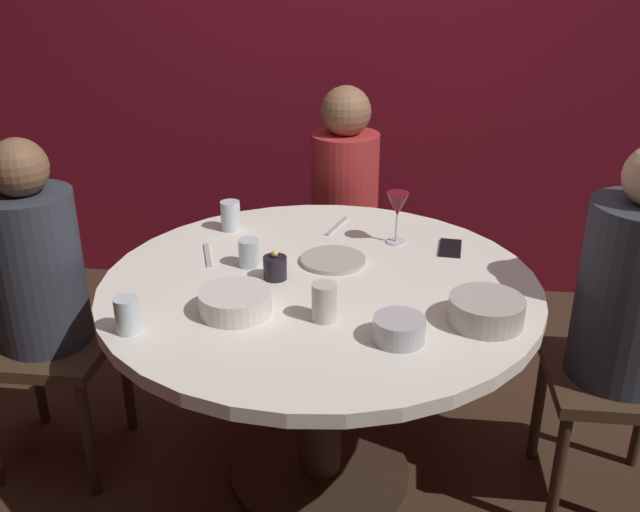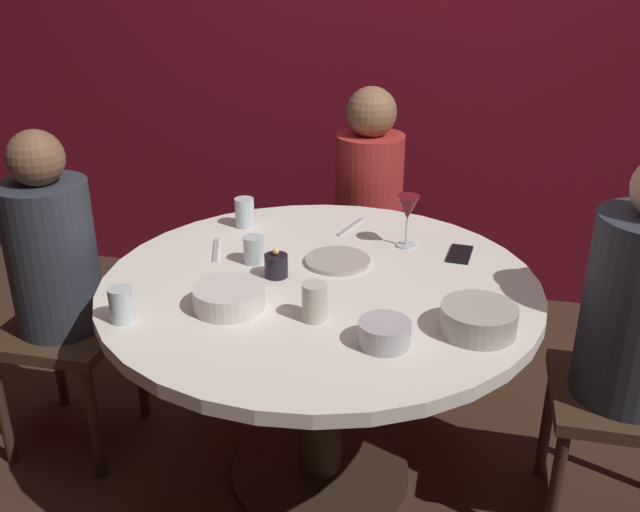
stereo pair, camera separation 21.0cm
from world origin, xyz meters
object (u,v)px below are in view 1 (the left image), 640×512
(seated_diner_back, at_px, (345,188))
(bowl_serving_large, at_px, (399,329))
(cell_phone, at_px, (450,248))
(cup_near_candle, at_px, (324,302))
(seated_diner_left, at_px, (38,275))
(bowl_small_white, at_px, (235,302))
(seated_diner_right, at_px, (631,299))
(dinner_plate, at_px, (333,260))
(cup_center_front, at_px, (127,315))
(bowl_salad_center, at_px, (486,311))
(cup_by_right_diner, at_px, (230,216))
(cup_by_left_diner, at_px, (249,253))
(dining_table, at_px, (320,325))
(wine_glass, at_px, (398,207))
(candle_holder, at_px, (275,267))

(seated_diner_back, height_order, bowl_serving_large, seated_diner_back)
(cell_phone, xyz_separation_m, cup_near_candle, (-0.36, -0.51, 0.05))
(seated_diner_left, relative_size, bowl_small_white, 5.73)
(seated_diner_right, xyz_separation_m, cup_near_candle, (-0.86, -0.23, 0.06))
(dinner_plate, bearing_deg, cup_center_front, -134.92)
(bowl_salad_center, xyz_separation_m, cup_center_front, (-0.93, -0.15, 0.01))
(seated_diner_right, bearing_deg, cup_center_front, 14.56)
(cup_near_candle, distance_m, cup_by_right_diner, 0.72)
(seated_diner_back, relative_size, cup_by_left_diner, 13.04)
(dining_table, bearing_deg, wine_glass, 54.86)
(dinner_plate, bearing_deg, bowl_serving_large, -65.17)
(seated_diner_back, height_order, wine_glass, seated_diner_back)
(seated_diner_back, xyz_separation_m, bowl_salad_center, (0.47, -1.14, 0.06))
(dining_table, distance_m, wine_glass, 0.48)
(wine_glass, bearing_deg, bowl_serving_large, -88.57)
(dining_table, bearing_deg, bowl_serving_large, -53.45)
(dining_table, xyz_separation_m, cup_near_candle, (0.04, -0.23, 0.21))
(cup_near_candle, bearing_deg, dinner_plate, 91.70)
(cell_phone, bearing_deg, cup_near_candle, -119.72)
(dinner_plate, height_order, cup_center_front, cup_center_front)
(cup_by_right_diner, height_order, cup_center_front, cup_by_right_diner)
(seated_diner_right, relative_size, cell_phone, 8.41)
(candle_holder, bearing_deg, cup_center_front, -132.48)
(candle_holder, distance_m, bowl_small_white, 0.23)
(cup_center_front, bearing_deg, cell_phone, 36.28)
(bowl_small_white, bearing_deg, cup_by_right_diner, 104.02)
(wine_glass, bearing_deg, cell_phone, -11.41)
(dining_table, bearing_deg, bowl_salad_center, -23.69)
(cup_by_right_diner, bearing_deg, cup_by_left_diner, -66.68)
(seated_diner_left, height_order, bowl_small_white, seated_diner_left)
(seated_diner_back, xyz_separation_m, candle_holder, (-0.13, -0.93, 0.06))
(seated_diner_back, distance_m, wine_glass, 0.68)
(dinner_plate, bearing_deg, bowl_salad_center, -37.74)
(bowl_salad_center, bearing_deg, cup_by_left_diner, 157.75)
(cup_center_front, bearing_deg, seated_diner_right, 14.56)
(bowl_serving_large, relative_size, cup_by_left_diner, 1.54)
(candle_holder, distance_m, wine_glass, 0.48)
(cell_phone, relative_size, bowl_salad_center, 0.70)
(wine_glass, relative_size, cup_by_left_diner, 2.03)
(dinner_plate, bearing_deg, cell_phone, 20.96)
(seated_diner_right, bearing_deg, cup_near_candle, 15.17)
(seated_diner_left, height_order, seated_diner_back, seated_diner_left)
(seated_diner_right, distance_m, candle_holder, 1.03)
(seated_diner_left, xyz_separation_m, candle_holder, (0.76, 0.00, 0.07))
(cup_by_left_diner, bearing_deg, dining_table, -19.25)
(dining_table, xyz_separation_m, dinner_plate, (0.03, 0.14, 0.16))
(bowl_salad_center, bearing_deg, candle_holder, 160.99)
(seated_diner_right, relative_size, bowl_serving_large, 8.79)
(wine_glass, xyz_separation_m, cup_by_right_diner, (-0.57, 0.05, -0.08))
(cup_near_candle, bearing_deg, seated_diner_right, 15.17)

